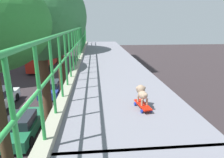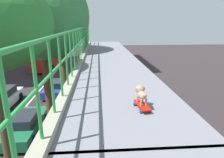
# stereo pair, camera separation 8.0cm
# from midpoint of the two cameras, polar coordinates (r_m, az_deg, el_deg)

# --- Properties ---
(car_green_fifth) EXTENTS (1.81, 4.51, 1.40)m
(car_green_fifth) POSITION_cam_midpoint_polar(r_m,az_deg,el_deg) (13.44, -24.08, -12.21)
(car_green_fifth) COLOR #1C643F
(car_green_fifth) RESTS_ON ground
(car_white_sixth) EXTENTS (1.93, 4.51, 1.54)m
(car_white_sixth) POSITION_cam_midpoint_polar(r_m,az_deg,el_deg) (18.45, -29.58, -4.97)
(car_white_sixth) COLOR silver
(car_white_sixth) RESTS_ON ground
(car_blue_seventh) EXTENTS (1.86, 4.40, 1.41)m
(car_blue_seventh) POSITION_cam_midpoint_polar(r_m,az_deg,el_deg) (19.68, -16.44, -2.45)
(car_blue_seventh) COLOR navy
(car_blue_seventh) RESTS_ON ground
(city_bus) EXTENTS (2.74, 10.28, 3.54)m
(city_bus) POSITION_cam_midpoint_polar(r_m,az_deg,el_deg) (31.95, -18.40, 6.91)
(city_bus) COLOR #B52013
(city_bus) RESTS_ON ground
(roadside_tree_far) EXTENTS (5.11, 5.11, 9.46)m
(roadside_tree_far) POSITION_cam_midpoint_polar(r_m,az_deg,el_deg) (11.49, -19.90, 16.85)
(roadside_tree_far) COLOR brown
(roadside_tree_far) RESTS_ON ground
(roadside_tree_farthest) EXTENTS (4.15, 4.15, 7.88)m
(roadside_tree_farthest) POSITION_cam_midpoint_polar(r_m,az_deg,el_deg) (17.40, -14.57, 14.34)
(roadside_tree_farthest) COLOR #4C3520
(roadside_tree_farthest) RESTS_ON ground
(toy_skateboard) EXTENTS (0.25, 0.52, 0.09)m
(toy_skateboard) POSITION_cam_midpoint_polar(r_m,az_deg,el_deg) (3.57, 9.53, -7.73)
(toy_skateboard) COLOR red
(toy_skateboard) RESTS_ON overpass_deck
(small_dog) EXTENTS (0.21, 0.38, 0.32)m
(small_dog) POSITION_cam_midpoint_polar(r_m,az_deg,el_deg) (3.56, 9.31, -4.03)
(small_dog) COLOR #9F826A
(small_dog) RESTS_ON toy_skateboard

